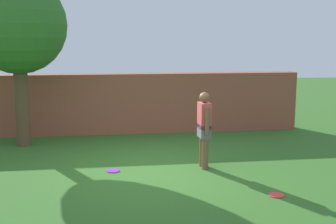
% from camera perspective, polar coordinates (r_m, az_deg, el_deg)
% --- Properties ---
extents(ground_plane, '(40.00, 40.00, 0.00)m').
position_cam_1_polar(ground_plane, '(8.82, -2.71, -7.97)').
color(ground_plane, '#336623').
extents(brick_wall, '(12.56, 0.50, 1.73)m').
position_cam_1_polar(brick_wall, '(12.26, -11.30, 1.05)').
color(brick_wall, brown).
rests_on(brick_wall, ground).
extents(tree, '(2.42, 2.42, 4.27)m').
position_cam_1_polar(tree, '(11.17, -19.81, 10.92)').
color(tree, brown).
rests_on(tree, ground).
extents(person, '(0.24, 0.54, 1.62)m').
position_cam_1_polar(person, '(8.84, 4.95, -1.95)').
color(person, brown).
rests_on(person, ground).
extents(frisbee_red, '(0.27, 0.27, 0.02)m').
position_cam_1_polar(frisbee_red, '(7.71, 14.56, -10.90)').
color(frisbee_red, red).
rests_on(frisbee_red, ground).
extents(frisbee_purple, '(0.27, 0.27, 0.02)m').
position_cam_1_polar(frisbee_purple, '(8.85, -7.50, -7.93)').
color(frisbee_purple, purple).
rests_on(frisbee_purple, ground).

